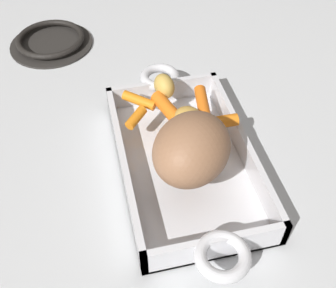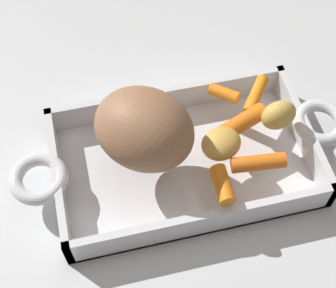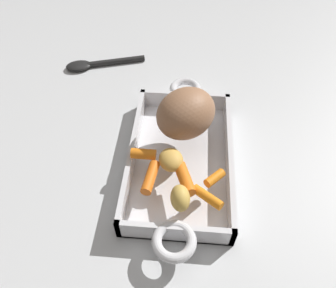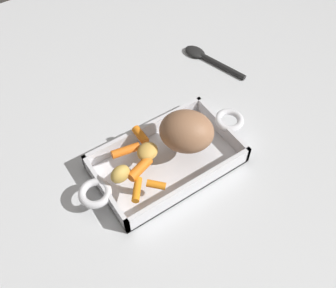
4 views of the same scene
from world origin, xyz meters
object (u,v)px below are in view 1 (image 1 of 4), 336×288
potato_halved (189,119)px  baby_carrot_southwest (139,100)px  roasting_dish (185,160)px  baby_carrot_center_right (167,108)px  stove_burner_rear (51,41)px  baby_carrot_northeast (136,118)px  pork_roast (192,149)px  baby_carrot_long (202,103)px  potato_corner (164,86)px  baby_carrot_northwest (223,122)px

potato_halved → baby_carrot_southwest: bearing=-135.4°
roasting_dish → baby_carrot_southwest: baby_carrot_southwest is taller
baby_carrot_center_right → potato_halved: (0.04, 0.03, 0.00)m
baby_carrot_center_right → stove_burner_rear: size_ratio=0.36×
stove_burner_rear → baby_carrot_southwest: bearing=26.3°
baby_carrot_southwest → baby_carrot_center_right: bearing=51.8°
roasting_dish → potato_halved: 0.07m
baby_carrot_northeast → stove_burner_rear: 0.36m
pork_roast → potato_halved: size_ratio=2.41×
baby_carrot_southwest → baby_carrot_long: bearing=73.0°
baby_carrot_long → potato_halved: 0.05m
baby_carrot_long → baby_carrot_northeast: 0.11m
potato_halved → potato_corner: 0.08m
pork_roast → potato_corner: 0.17m
baby_carrot_southwest → stove_burner_rear: (-0.29, -0.14, -0.05)m
potato_halved → baby_carrot_northeast: bearing=-109.5°
pork_roast → stove_burner_rear: 0.50m
roasting_dish → baby_carrot_northwest: size_ratio=9.46×
baby_carrot_northwest → potato_halved: potato_halved is taller
potato_corner → roasting_dish: bearing=2.4°
baby_carrot_center_right → potato_corner: bearing=172.8°
baby_carrot_center_right → baby_carrot_long: 0.06m
pork_roast → stove_burner_rear: pork_roast is taller
baby_carrot_long → baby_carrot_southwest: 0.11m
baby_carrot_center_right → stove_burner_rear: baby_carrot_center_right is taller
pork_roast → baby_carrot_southwest: pork_roast is taller
baby_carrot_northeast → baby_carrot_long: bearing=94.6°
baby_carrot_center_right → roasting_dish: bearing=7.9°
pork_roast → baby_carrot_southwest: size_ratio=2.14×
pork_roast → roasting_dish: bearing=173.7°
potato_halved → stove_burner_rear: potato_halved is taller
baby_carrot_northeast → baby_carrot_northwest: size_ratio=0.88×
baby_carrot_long → potato_halved: bearing=-41.8°
baby_carrot_long → roasting_dish: bearing=-32.2°
pork_roast → baby_carrot_center_right: (-0.13, -0.01, -0.04)m
roasting_dish → baby_carrot_northeast: bearing=-137.6°
potato_corner → baby_carrot_center_right: bearing=-7.2°
baby_carrot_center_right → stove_burner_rear: (-0.32, -0.18, -0.05)m
baby_carrot_northwest → potato_corner: potato_corner is taller
baby_carrot_southwest → baby_carrot_northeast: bearing=-17.2°
baby_carrot_long → baby_carrot_northwest: baby_carrot_long is taller
baby_carrot_northwest → potato_corner: (-0.10, -0.07, 0.01)m
roasting_dish → baby_carrot_long: baby_carrot_long is taller
baby_carrot_northeast → potato_halved: size_ratio=0.81×
baby_carrot_center_right → potato_halved: 0.05m
baby_carrot_southwest → stove_burner_rear: 0.33m
baby_carrot_southwest → potato_corner: 0.05m
baby_carrot_long → stove_burner_rear: 0.41m
roasting_dish → potato_halved: size_ratio=8.64×
pork_roast → baby_carrot_northeast: 0.14m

